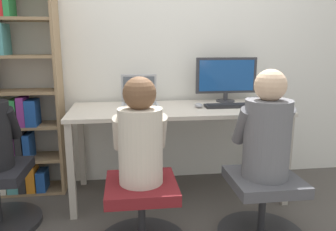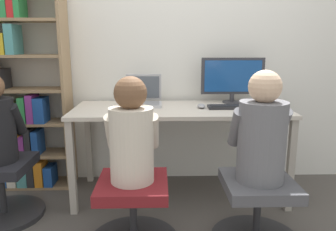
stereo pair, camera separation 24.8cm
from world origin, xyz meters
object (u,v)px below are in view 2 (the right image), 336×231
at_px(laptop, 144,99).
at_px(keyboard, 236,107).
at_px(person_at_laptop, 131,135).
at_px(desktop_monitor, 233,79).
at_px(person_at_monitor, 262,133).
at_px(office_chair_left, 257,211).
at_px(office_chair_right, 133,212).
at_px(office_chair_side, 2,189).
at_px(bookshelf, 13,99).

height_order(laptop, keyboard, laptop).
bearing_deg(person_at_laptop, desktop_monitor, 48.69).
relative_size(laptop, keyboard, 0.71).
relative_size(person_at_monitor, person_at_laptop, 1.05).
height_order(office_chair_left, person_at_monitor, person_at_monitor).
xyz_separation_m(office_chair_left, office_chair_right, (-0.79, 0.01, 0.00)).
relative_size(office_chair_right, person_at_monitor, 0.84).
bearing_deg(desktop_monitor, office_chair_left, -91.30).
distance_m(office_chair_right, person_at_monitor, 0.94).
height_order(office_chair_right, office_chair_side, same).
bearing_deg(office_chair_side, desktop_monitor, 17.04).
bearing_deg(laptop, person_at_laptop, -92.51).
distance_m(laptop, office_chair_side, 1.28).
height_order(laptop, bookshelf, bookshelf).
height_order(keyboard, office_chair_left, keyboard).
xyz_separation_m(laptop, keyboard, (0.75, -0.19, -0.04)).
bearing_deg(office_chair_side, office_chair_left, -12.17).
bearing_deg(desktop_monitor, person_at_monitor, -91.31).
height_order(office_chair_left, office_chair_side, same).
bearing_deg(person_at_laptop, keyboard, 40.34).
bearing_deg(keyboard, office_chair_right, -139.48).
xyz_separation_m(desktop_monitor, person_at_monitor, (-0.02, -0.93, -0.23)).
relative_size(office_chair_left, person_at_monitor, 0.84).
bearing_deg(office_chair_left, office_chair_side, 167.83).
relative_size(person_at_monitor, bookshelf, 0.39).
relative_size(keyboard, person_at_laptop, 0.69).
bearing_deg(bookshelf, person_at_monitor, -26.23).
bearing_deg(bookshelf, desktop_monitor, 0.18).
distance_m(desktop_monitor, keyboard, 0.32).
distance_m(keyboard, person_at_monitor, 0.68).
relative_size(office_chair_left, office_chair_right, 1.00).
bearing_deg(laptop, office_chair_right, -92.49).
height_order(person_at_monitor, office_chair_side, person_at_monitor).
height_order(office_chair_left, office_chair_right, same).
relative_size(laptop, office_chair_right, 0.56).
bearing_deg(person_at_monitor, office_chair_right, 179.52).
distance_m(desktop_monitor, bookshelf, 1.91).
height_order(desktop_monitor, person_at_monitor, desktop_monitor).
bearing_deg(person_at_monitor, office_chair_side, 167.98).
xyz_separation_m(office_chair_right, person_at_laptop, (-0.00, 0.00, 0.51)).
xyz_separation_m(laptop, person_at_monitor, (0.75, -0.87, -0.07)).
distance_m(bookshelf, office_chair_side, 0.80).
bearing_deg(desktop_monitor, person_at_laptop, -131.31).
bearing_deg(office_chair_left, person_at_laptop, 178.85).
height_order(laptop, office_chair_side, laptop).
relative_size(laptop, office_chair_side, 0.56).
distance_m(desktop_monitor, laptop, 0.79).
xyz_separation_m(laptop, person_at_laptop, (-0.04, -0.86, -0.08)).
relative_size(laptop, office_chair_left, 0.56).
bearing_deg(office_chair_right, desktop_monitor, 48.82).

